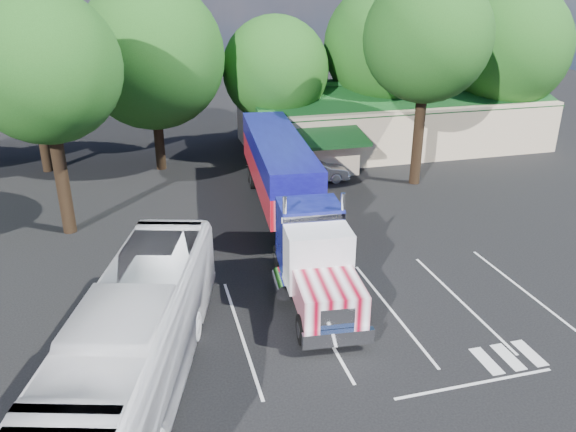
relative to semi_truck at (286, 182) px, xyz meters
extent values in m
plane|color=black|center=(-1.15, -3.67, -2.60)|extent=(120.00, 120.00, 0.00)
cube|color=#BCAA8C|center=(12.85, 14.33, -0.60)|extent=(24.00, 11.00, 4.00)
cube|color=#124019|center=(12.85, 11.93, 1.90)|extent=(24.20, 6.25, 2.10)
cube|color=#124019|center=(12.85, 16.73, 1.90)|extent=(24.20, 6.25, 2.10)
cube|color=#BCAA8C|center=(4.85, 8.63, -1.20)|extent=(5.00, 2.50, 2.80)
cube|color=#124019|center=(4.85, 7.33, 0.30)|extent=(5.40, 3.19, 0.80)
cylinder|color=black|center=(-14.15, 14.13, -0.60)|extent=(0.70, 0.70, 4.00)
sphere|color=#194413|center=(-14.15, 14.13, 4.55)|extent=(8.40, 8.40, 8.40)
cylinder|color=black|center=(-6.15, 12.53, -0.45)|extent=(0.70, 0.70, 4.30)
sphere|color=#194413|center=(-6.15, 12.53, 5.45)|extent=(10.00, 10.00, 10.00)
cylinder|color=black|center=(2.85, 13.83, -0.80)|extent=(0.70, 0.70, 3.60)
sphere|color=#194413|center=(2.85, 13.83, 4.00)|extent=(8.00, 8.00, 8.00)
cylinder|color=black|center=(11.85, 14.33, -0.35)|extent=(0.70, 0.70, 4.50)
sphere|color=#194413|center=(11.85, 14.33, 5.50)|extent=(9.60, 9.60, 9.60)
cylinder|color=black|center=(21.85, 13.13, -0.65)|extent=(0.70, 0.70, 3.90)
sphere|color=#194413|center=(21.85, 13.13, 5.20)|extent=(10.40, 10.40, 10.40)
cylinder|color=black|center=(-11.65, 2.33, 0.40)|extent=(0.70, 0.70, 6.00)
sphere|color=#194413|center=(-11.65, 2.33, 6.25)|extent=(7.60, 7.60, 7.60)
cylinder|color=black|center=(10.35, 4.83, 0.65)|extent=(0.70, 0.70, 6.50)
sphere|color=#194413|center=(10.35, 4.83, 6.90)|extent=(8.00, 8.00, 8.00)
cube|color=black|center=(-0.75, -7.88, -1.80)|extent=(1.78, 7.56, 0.27)
cube|color=white|center=(-1.14, -11.87, -1.91)|extent=(2.69, 0.52, 0.59)
cube|color=white|center=(-1.11, -11.66, -1.26)|extent=(1.29, 0.25, 0.96)
cube|color=white|center=(-1.00, -10.44, -1.05)|extent=(2.69, 2.79, 1.23)
cube|color=silver|center=(-0.79, -8.31, -0.41)|extent=(2.83, 1.96, 2.46)
cube|color=black|center=(-0.86, -9.00, 0.13)|extent=(2.46, 0.32, 1.07)
cube|color=white|center=(-0.71, -7.40, 0.98)|extent=(2.78, 0.37, 0.27)
cube|color=#0B0E51|center=(-0.61, -6.39, -0.19)|extent=(2.87, 2.38, 2.89)
cylinder|color=white|center=(-1.93, -7.23, 0.18)|extent=(0.21, 0.21, 3.64)
cylinder|color=white|center=(0.52, -7.46, 0.18)|extent=(0.21, 0.21, 3.64)
cylinder|color=white|center=(-2.18, -7.64, -1.80)|extent=(0.87, 1.77, 0.71)
cylinder|color=white|center=(0.69, -7.91, -1.80)|extent=(0.87, 1.77, 0.71)
cube|color=white|center=(0.27, 2.88, -0.30)|extent=(4.07, 13.90, 1.60)
cube|color=#0E095D|center=(0.27, 2.88, 1.14)|extent=(4.07, 13.90, 1.28)
cube|color=black|center=(0.70, 7.35, -1.69)|extent=(1.63, 3.85, 0.37)
cube|color=black|center=(-1.02, -2.80, -1.85)|extent=(0.14, 0.14, 1.50)
cube|color=black|center=(0.47, -2.95, -1.85)|extent=(0.14, 0.14, 1.50)
cube|color=white|center=(0.94, 9.80, -2.12)|extent=(2.57, 0.37, 0.13)
cylinder|color=black|center=(-2.17, -10.86, -2.01)|extent=(0.48, 1.21, 1.18)
cylinder|color=black|center=(0.07, -11.08, -2.01)|extent=(0.48, 1.21, 1.18)
cylinder|color=black|center=(-1.70, -5.96, -2.01)|extent=(0.48, 1.21, 1.18)
cylinder|color=black|center=(0.54, -6.18, -2.01)|extent=(0.48, 1.21, 1.18)
cylinder|color=black|center=(-1.59, -4.79, -2.01)|extent=(0.48, 1.21, 1.18)
cylinder|color=black|center=(0.65, -5.01, -2.01)|extent=(0.48, 1.21, 1.18)
cylinder|color=black|center=(-0.50, 6.60, -2.01)|extent=(0.48, 1.21, 1.18)
cylinder|color=black|center=(1.74, 6.39, -2.01)|extent=(0.48, 1.21, 1.18)
cylinder|color=black|center=(-0.38, 7.88, -2.01)|extent=(0.48, 1.21, 1.18)
cylinder|color=black|center=(1.86, 7.67, -2.01)|extent=(0.48, 1.21, 1.18)
imported|color=black|center=(0.45, -3.67, -1.79)|extent=(0.55, 0.68, 1.62)
imported|color=black|center=(0.65, 4.33, -2.15)|extent=(1.32, 1.81, 0.91)
imported|color=white|center=(-8.15, -11.67, -0.74)|extent=(6.76, 13.67, 3.71)
imported|color=#A1A4A8|center=(3.85, 6.83, -1.84)|extent=(4.68, 1.84, 1.52)
camera|label=1|loc=(-7.33, -27.97, 10.10)|focal=35.00mm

